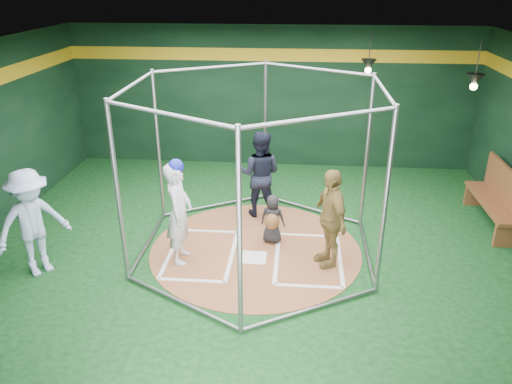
# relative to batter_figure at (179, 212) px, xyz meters

# --- Properties ---
(room_shell) EXTENTS (10.10, 9.10, 3.53)m
(room_shell) POSITION_rel_batter_figure_xyz_m (1.25, 0.46, 0.82)
(room_shell) COLOR #0B3311
(room_shell) RESTS_ON ground
(clay_disc) EXTENTS (3.80, 3.80, 0.01)m
(clay_disc) POSITION_rel_batter_figure_xyz_m (1.25, 0.45, -0.93)
(clay_disc) COLOR #995C37
(clay_disc) RESTS_ON ground
(home_plate) EXTENTS (0.43, 0.43, 0.01)m
(home_plate) POSITION_rel_batter_figure_xyz_m (1.25, 0.15, -0.92)
(home_plate) COLOR white
(home_plate) RESTS_ON clay_disc
(batter_box_left) EXTENTS (1.17, 1.77, 0.01)m
(batter_box_left) POSITION_rel_batter_figure_xyz_m (0.30, 0.20, -0.92)
(batter_box_left) COLOR white
(batter_box_left) RESTS_ON clay_disc
(batter_box_right) EXTENTS (1.17, 1.77, 0.01)m
(batter_box_right) POSITION_rel_batter_figure_xyz_m (2.20, 0.20, -0.92)
(batter_box_right) COLOR white
(batter_box_right) RESTS_ON clay_disc
(batting_cage) EXTENTS (4.05, 4.67, 3.00)m
(batting_cage) POSITION_rel_batter_figure_xyz_m (1.25, 0.45, 0.57)
(batting_cage) COLOR gray
(batting_cage) RESTS_ON ground
(pendant_lamp_near) EXTENTS (0.34, 0.34, 0.90)m
(pendant_lamp_near) POSITION_rel_batter_figure_xyz_m (3.45, 4.05, 1.81)
(pendant_lamp_near) COLOR black
(pendant_lamp_near) RESTS_ON room_shell
(pendant_lamp_far) EXTENTS (0.34, 0.34, 0.90)m
(pendant_lamp_far) POSITION_rel_batter_figure_xyz_m (5.25, 2.45, 1.81)
(pendant_lamp_far) COLOR black
(pendant_lamp_far) RESTS_ON room_shell
(batter_figure) EXTENTS (0.44, 0.66, 1.86)m
(batter_figure) POSITION_rel_batter_figure_xyz_m (0.00, 0.00, 0.00)
(batter_figure) COLOR silver
(batter_figure) RESTS_ON clay_disc
(visitor_leopard) EXTENTS (0.76, 1.09, 1.72)m
(visitor_leopard) POSITION_rel_batter_figure_xyz_m (2.53, 0.11, -0.06)
(visitor_leopard) COLOR tan
(visitor_leopard) RESTS_ON clay_disc
(catcher_figure) EXTENTS (0.50, 0.58, 0.94)m
(catcher_figure) POSITION_rel_batter_figure_xyz_m (1.54, 0.73, -0.44)
(catcher_figure) COLOR black
(catcher_figure) RESTS_ON clay_disc
(umpire) EXTENTS (0.96, 0.80, 1.78)m
(umpire) POSITION_rel_batter_figure_xyz_m (1.21, 1.91, -0.03)
(umpire) COLOR black
(umpire) RESTS_ON clay_disc
(bystander_blue) EXTENTS (1.28, 1.34, 1.83)m
(bystander_blue) POSITION_rel_batter_figure_xyz_m (-2.27, -0.58, -0.02)
(bystander_blue) COLOR #B0C2E8
(bystander_blue) RESTS_ON ground
(dugout_bench) EXTENTS (0.47, 2.03, 1.19)m
(dugout_bench) POSITION_rel_batter_figure_xyz_m (5.89, 1.87, -0.33)
(dugout_bench) COLOR brown
(dugout_bench) RESTS_ON ground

